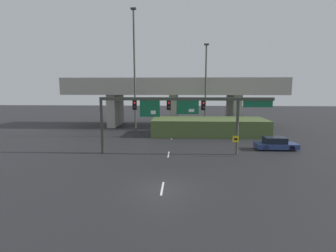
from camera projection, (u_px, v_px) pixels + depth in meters
name	position (u px, v px, depth m)	size (l,w,h in m)	color
ground_plane	(162.00, 189.00, 17.63)	(160.00, 160.00, 0.00)	#262628
lane_markings	(170.00, 145.00, 30.99)	(0.14, 29.34, 0.01)	silver
signal_gantry	(180.00, 108.00, 26.13)	(17.33, 0.44, 5.78)	#383D33
speed_limit_sign	(235.00, 143.00, 25.58)	(0.60, 0.11, 2.11)	#4C4C4C
highway_light_pole_near	(135.00, 72.00, 34.92)	(0.70, 0.36, 16.92)	#383D33
highway_light_pole_far	(206.00, 86.00, 39.92)	(0.70, 0.36, 13.21)	#383D33
overpass_bridge	(174.00, 93.00, 45.63)	(36.68, 8.75, 8.28)	#A39E93
grass_embankment	(209.00, 127.00, 37.65)	(16.08, 6.36, 2.30)	#4C6033
parked_sedan_near_right	(276.00, 144.00, 28.58)	(4.44, 1.86, 1.39)	navy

